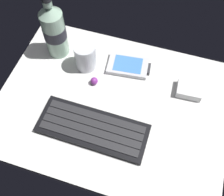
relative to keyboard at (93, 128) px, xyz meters
The scene contains 7 objects.
ground_plane 9.38cm from the keyboard, 74.84° to the left, with size 64.00×48.00×2.80cm.
keyboard is the anchor object (origin of this frame).
handheld_device 22.89cm from the keyboard, 81.68° to the left, with size 13.35×8.87×1.50cm.
juice_cup 21.82cm from the keyboard, 114.78° to the left, with size 6.40×6.40×8.50cm.
water_bottle 30.56cm from the keyboard, 130.74° to the left, with size 6.73×6.73×20.80cm.
charger_block 29.45cm from the keyboard, 41.04° to the left, with size 7.00×5.60×2.40cm, color white.
trackball_mouse 14.85cm from the keyboard, 108.02° to the left, with size 2.20×2.20×2.20cm, color purple.
Camera 1 is at (11.14, -35.28, 65.87)cm, focal length 43.25 mm.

